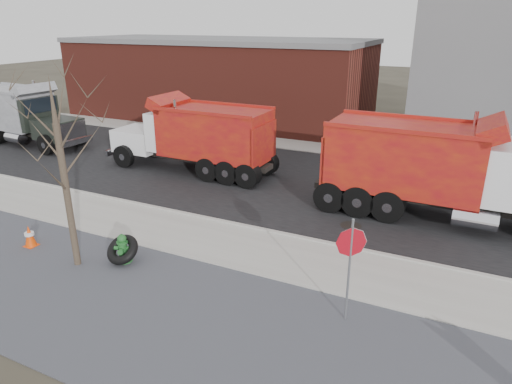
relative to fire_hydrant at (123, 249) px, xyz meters
The scene contains 15 objects.
ground 2.90m from the fire_hydrant, 41.93° to the left, with size 120.00×120.00×0.00m, color #383328.
gravel_verge 2.69m from the fire_hydrant, 36.43° to the right, with size 60.00×5.00×0.03m, color slate.
sidewalk 3.07m from the fire_hydrant, 45.43° to the left, with size 60.00×2.50×0.06m, color #9E9B93.
curb 4.09m from the fire_hydrant, 58.36° to the left, with size 60.00×0.15×0.11m, color #9E9B93.
road 8.50m from the fire_hydrant, 75.42° to the left, with size 60.00×9.40×0.02m, color black.
far_sidewalk 14.09m from the fire_hydrant, 81.26° to the left, with size 60.00×2.00×0.06m, color #9E9B93.
building_brick 20.61m from the fire_hydrant, 112.56° to the left, with size 20.20×8.20×5.30m.
bare_tree 3.16m from the fire_hydrant, 147.39° to the right, with size 3.20×3.20×5.20m.
fire_hydrant is the anchor object (origin of this frame).
truck_tire 0.03m from the fire_hydrant, 66.04° to the right, with size 0.92×0.88×0.77m.
stop_sign 6.46m from the fire_hydrant, ahead, with size 0.59×0.40×2.51m.
traffic_cone_near 3.19m from the fire_hydrant, behind, with size 0.35×0.35×0.68m.
dump_truck_red_a 10.35m from the fire_hydrant, 43.17° to the left, with size 8.85×2.48×3.57m.
dump_truck_red_b 8.36m from the fire_hydrant, 108.08° to the left, with size 7.78×2.31×3.29m.
dump_truck_grey 16.09m from the fire_hydrant, 149.87° to the left, with size 7.35×2.81×3.28m.
Camera 1 is at (6.11, -10.50, 6.40)m, focal length 32.00 mm.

